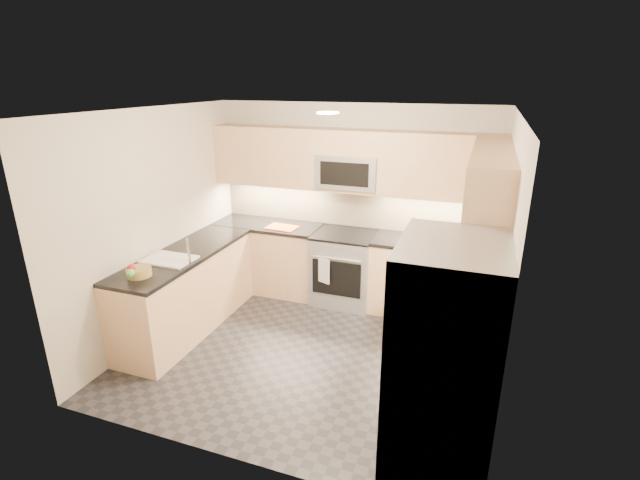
# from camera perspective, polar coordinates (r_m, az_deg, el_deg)

# --- Properties ---
(floor) EXTENTS (3.60, 3.20, 0.00)m
(floor) POSITION_cam_1_polar(r_m,az_deg,el_deg) (5.14, -1.35, -13.43)
(floor) COLOR black
(floor) RESTS_ON ground
(ceiling) EXTENTS (3.60, 3.20, 0.02)m
(ceiling) POSITION_cam_1_polar(r_m,az_deg,el_deg) (4.33, -1.62, 15.59)
(ceiling) COLOR beige
(ceiling) RESTS_ON wall_back
(wall_back) EXTENTS (3.60, 0.02, 2.50)m
(wall_back) POSITION_cam_1_polar(r_m,az_deg,el_deg) (6.04, 4.02, 4.60)
(wall_back) COLOR beige
(wall_back) RESTS_ON floor
(wall_front) EXTENTS (3.60, 0.02, 2.50)m
(wall_front) POSITION_cam_1_polar(r_m,az_deg,el_deg) (3.27, -11.76, -9.04)
(wall_front) COLOR beige
(wall_front) RESTS_ON floor
(wall_left) EXTENTS (0.02, 3.20, 2.50)m
(wall_left) POSITION_cam_1_polar(r_m,az_deg,el_deg) (5.47, -19.35, 1.96)
(wall_left) COLOR beige
(wall_left) RESTS_ON floor
(wall_right) EXTENTS (0.02, 3.20, 2.50)m
(wall_right) POSITION_cam_1_polar(r_m,az_deg,el_deg) (4.32, 21.44, -2.87)
(wall_right) COLOR beige
(wall_right) RESTS_ON floor
(base_cab_back_left) EXTENTS (1.42, 0.60, 0.90)m
(base_cab_back_left) POSITION_cam_1_polar(r_m,az_deg,el_deg) (6.40, -6.33, -2.17)
(base_cab_back_left) COLOR #DDB085
(base_cab_back_left) RESTS_ON floor
(base_cab_back_right) EXTENTS (1.42, 0.60, 0.90)m
(base_cab_back_right) POSITION_cam_1_polar(r_m,az_deg,el_deg) (5.84, 13.39, -4.78)
(base_cab_back_right) COLOR #DDB085
(base_cab_back_right) RESTS_ON floor
(base_cab_right) EXTENTS (0.60, 1.70, 0.90)m
(base_cab_right) POSITION_cam_1_polar(r_m,az_deg,el_deg) (4.79, 16.61, -10.73)
(base_cab_right) COLOR #DDB085
(base_cab_right) RESTS_ON floor
(base_cab_peninsula) EXTENTS (0.60, 2.00, 0.90)m
(base_cab_peninsula) POSITION_cam_1_polar(r_m,az_deg,el_deg) (5.58, -16.02, -6.19)
(base_cab_peninsula) COLOR #DDB085
(base_cab_peninsula) RESTS_ON floor
(countertop_back_left) EXTENTS (1.42, 0.63, 0.04)m
(countertop_back_left) POSITION_cam_1_polar(r_m,az_deg,el_deg) (6.24, -6.49, 1.85)
(countertop_back_left) COLOR black
(countertop_back_left) RESTS_ON base_cab_back_left
(countertop_back_right) EXTENTS (1.42, 0.63, 0.04)m
(countertop_back_right) POSITION_cam_1_polar(r_m,az_deg,el_deg) (5.67, 13.75, -0.43)
(countertop_back_right) COLOR black
(countertop_back_right) RESTS_ON base_cab_back_right
(countertop_right) EXTENTS (0.63, 1.70, 0.04)m
(countertop_right) POSITION_cam_1_polar(r_m,az_deg,el_deg) (4.58, 17.17, -5.61)
(countertop_right) COLOR black
(countertop_right) RESTS_ON base_cab_right
(countertop_peninsula) EXTENTS (0.63, 2.00, 0.04)m
(countertop_peninsula) POSITION_cam_1_polar(r_m,az_deg,el_deg) (5.40, -16.48, -1.68)
(countertop_peninsula) COLOR black
(countertop_peninsula) RESTS_ON base_cab_peninsula
(upper_cab_back) EXTENTS (3.60, 0.35, 0.75)m
(upper_cab_back) POSITION_cam_1_polar(r_m,az_deg,el_deg) (5.76, 3.67, 9.73)
(upper_cab_back) COLOR #DDB085
(upper_cab_back) RESTS_ON wall_back
(upper_cab_right) EXTENTS (0.35, 1.95, 0.75)m
(upper_cab_right) POSITION_cam_1_polar(r_m,az_deg,el_deg) (4.41, 20.05, 5.62)
(upper_cab_right) COLOR #DDB085
(upper_cab_right) RESTS_ON wall_right
(backsplash_back) EXTENTS (3.60, 0.01, 0.51)m
(backsplash_back) POSITION_cam_1_polar(r_m,az_deg,el_deg) (6.05, 4.00, 4.08)
(backsplash_back) COLOR #C3B38D
(backsplash_back) RESTS_ON wall_back
(backsplash_right) EXTENTS (0.01, 2.30, 0.51)m
(backsplash_right) POSITION_cam_1_polar(r_m,az_deg,el_deg) (4.76, 21.25, -1.53)
(backsplash_right) COLOR #C3B38D
(backsplash_right) RESTS_ON wall_right
(gas_range) EXTENTS (0.76, 0.65, 0.91)m
(gas_range) POSITION_cam_1_polar(r_m,az_deg,el_deg) (6.00, 2.99, -3.51)
(gas_range) COLOR #A2A4AA
(gas_range) RESTS_ON floor
(range_cooktop) EXTENTS (0.76, 0.65, 0.03)m
(range_cooktop) POSITION_cam_1_polar(r_m,az_deg,el_deg) (5.84, 3.07, 0.66)
(range_cooktop) COLOR black
(range_cooktop) RESTS_ON gas_range
(oven_door_glass) EXTENTS (0.62, 0.02, 0.45)m
(oven_door_glass) POSITION_cam_1_polar(r_m,az_deg,el_deg) (5.71, 2.02, -4.77)
(oven_door_glass) COLOR black
(oven_door_glass) RESTS_ON gas_range
(oven_handle) EXTENTS (0.60, 0.02, 0.02)m
(oven_handle) POSITION_cam_1_polar(r_m,az_deg,el_deg) (5.59, 1.99, -2.32)
(oven_handle) COLOR #B2B5BA
(oven_handle) RESTS_ON gas_range
(microwave) EXTENTS (0.76, 0.40, 0.40)m
(microwave) POSITION_cam_1_polar(r_m,az_deg,el_deg) (5.75, 3.57, 8.46)
(microwave) COLOR #96989E
(microwave) RESTS_ON upper_cab_back
(microwave_door) EXTENTS (0.60, 0.01, 0.28)m
(microwave_door) POSITION_cam_1_polar(r_m,az_deg,el_deg) (5.56, 2.97, 8.09)
(microwave_door) COLOR black
(microwave_door) RESTS_ON microwave
(refrigerator) EXTENTS (0.70, 0.90, 1.80)m
(refrigerator) POSITION_cam_1_polar(r_m,az_deg,el_deg) (3.44, 14.93, -14.58)
(refrigerator) COLOR #A6A8AE
(refrigerator) RESTS_ON floor
(fridge_handle_left) EXTENTS (0.02, 0.02, 1.20)m
(fridge_handle_left) POSITION_cam_1_polar(r_m,az_deg,el_deg) (3.30, 8.09, -14.64)
(fridge_handle_left) COLOR #B2B5BA
(fridge_handle_left) RESTS_ON refrigerator
(fridge_handle_right) EXTENTS (0.02, 0.02, 1.20)m
(fridge_handle_right) POSITION_cam_1_polar(r_m,az_deg,el_deg) (3.60, 9.31, -11.56)
(fridge_handle_right) COLOR #B2B5BA
(fridge_handle_right) RESTS_ON refrigerator
(sink_basin) EXTENTS (0.52, 0.38, 0.16)m
(sink_basin) POSITION_cam_1_polar(r_m,az_deg,el_deg) (5.23, -18.01, -3.00)
(sink_basin) COLOR white
(sink_basin) RESTS_ON base_cab_peninsula
(faucet) EXTENTS (0.03, 0.03, 0.28)m
(faucet) POSITION_cam_1_polar(r_m,az_deg,el_deg) (5.01, -15.88, -1.31)
(faucet) COLOR silver
(faucet) RESTS_ON countertop_peninsula
(utensil_bowl) EXTENTS (0.29, 0.29, 0.14)m
(utensil_bowl) POSITION_cam_1_polar(r_m,az_deg,el_deg) (5.51, 18.65, -0.47)
(utensil_bowl) COLOR #63A747
(utensil_bowl) RESTS_ON countertop_back_right
(cutting_board) EXTENTS (0.41, 0.30, 0.01)m
(cutting_board) POSITION_cam_1_polar(r_m,az_deg,el_deg) (6.03, -4.71, 1.55)
(cutting_board) COLOR #E45915
(cutting_board) RESTS_ON countertop_back_left
(fruit_basket) EXTENTS (0.31, 0.31, 0.09)m
(fruit_basket) POSITION_cam_1_polar(r_m,az_deg,el_deg) (4.89, -21.38, -3.68)
(fruit_basket) COLOR #A2884B
(fruit_basket) RESTS_ON countertop_peninsula
(fruit_apple) EXTENTS (0.08, 0.08, 0.08)m
(fruit_apple) POSITION_cam_1_polar(r_m,az_deg,el_deg) (4.81, -22.22, -3.24)
(fruit_apple) COLOR red
(fruit_apple) RESTS_ON fruit_basket
(fruit_pear) EXTENTS (0.08, 0.08, 0.08)m
(fruit_pear) POSITION_cam_1_polar(r_m,az_deg,el_deg) (4.69, -22.29, -3.79)
(fruit_pear) COLOR #51B34D
(fruit_pear) RESTS_ON fruit_basket
(dish_towel_check) EXTENTS (0.16, 0.08, 0.32)m
(dish_towel_check) POSITION_cam_1_polar(r_m,az_deg,el_deg) (5.68, 0.47, -3.80)
(dish_towel_check) COLOR white
(dish_towel_check) RESTS_ON oven_handle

